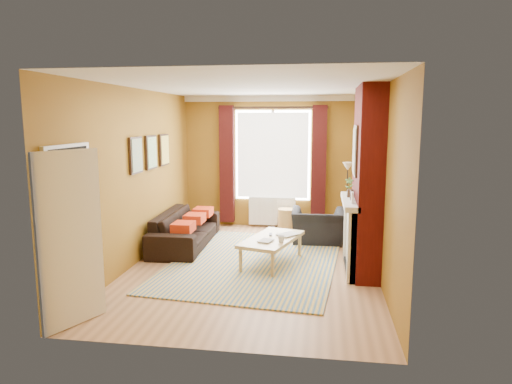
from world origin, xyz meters
TOP-DOWN VIEW (x-y plane):
  - ground at (0.00, 0.00)m, footprint 5.50×5.50m
  - room_walls at (0.63, 0.29)m, footprint 3.82×5.54m
  - striped_rug at (-0.01, 0.15)m, footprint 2.93×3.83m
  - sofa at (-1.42, 0.97)m, footprint 0.91×2.19m
  - armchair at (1.00, 1.52)m, footprint 0.99×0.87m
  - coffee_table at (0.28, 0.11)m, footprint 1.01×1.45m
  - wicker_stool at (0.34, 2.38)m, footprint 0.43×0.43m
  - floor_lamp at (1.55, 2.17)m, footprint 0.29×0.29m
  - book_a at (0.12, -0.11)m, footprint 0.26×0.30m
  - book_b at (0.43, 0.37)m, footprint 0.40×0.41m
  - mug at (0.45, -0.16)m, footprint 0.13×0.13m
  - tv_remote at (0.24, 0.27)m, footprint 0.06×0.15m

SIDE VIEW (x-z plane):
  - ground at x=0.00m, z-range 0.00..0.00m
  - striped_rug at x=-0.01m, z-range 0.00..0.02m
  - wicker_stool at x=0.34m, z-range 0.00..0.46m
  - armchair at x=1.00m, z-range 0.00..0.63m
  - sofa at x=-1.42m, z-range 0.00..0.63m
  - coffee_table at x=0.28m, z-range 0.17..0.61m
  - tv_remote at x=0.24m, z-range 0.44..0.46m
  - book_a at x=0.12m, z-range 0.44..0.46m
  - book_b at x=0.43m, z-range 0.44..0.46m
  - mug at x=0.45m, z-range 0.44..0.54m
  - floor_lamp at x=1.55m, z-range 0.43..1.90m
  - room_walls at x=0.63m, z-range -0.04..2.80m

